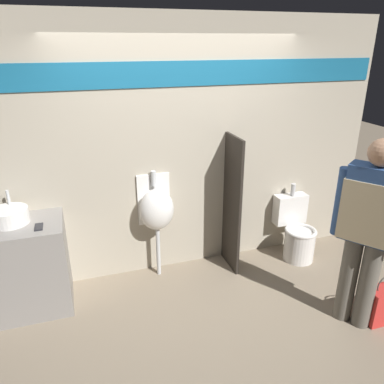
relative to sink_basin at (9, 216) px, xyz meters
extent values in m
plane|color=gray|center=(1.68, -0.34, -0.96)|extent=(16.00, 16.00, 0.00)
cube|color=#B2A893|center=(1.68, 0.26, 0.39)|extent=(4.56, 0.06, 2.70)
cube|color=#19668E|center=(1.68, 0.23, 1.17)|extent=(4.47, 0.01, 0.24)
cube|color=gray|center=(-0.05, -0.06, -0.52)|extent=(0.99, 0.58, 0.89)
cylinder|color=white|center=(0.00, 0.00, 0.00)|extent=(0.33, 0.33, 0.14)
cylinder|color=silver|center=(0.00, 0.12, 0.14)|extent=(0.03, 0.03, 0.14)
cube|color=#232328|center=(0.25, -0.18, -0.06)|extent=(0.07, 0.14, 0.01)
cube|color=#28231E|center=(2.20, 0.02, -0.20)|extent=(0.03, 0.43, 1.53)
cylinder|color=silver|center=(1.38, 0.09, -0.67)|extent=(0.04, 0.04, 0.58)
ellipsoid|color=white|center=(1.38, 0.09, -0.17)|extent=(0.37, 0.27, 0.45)
cube|color=white|center=(1.38, 0.22, -0.10)|extent=(0.35, 0.02, 0.56)
cylinder|color=silver|center=(1.38, 0.18, 0.14)|extent=(0.06, 0.06, 0.16)
cylinder|color=white|center=(3.03, -0.12, -0.78)|extent=(0.35, 0.35, 0.36)
torus|color=white|center=(3.03, -0.12, -0.59)|extent=(0.37, 0.37, 0.04)
cube|color=white|center=(3.03, 0.14, -0.42)|extent=(0.39, 0.16, 0.36)
cylinder|color=silver|center=(3.03, 0.12, -0.16)|extent=(0.06, 0.06, 0.14)
cylinder|color=#666056|center=(2.96, -1.27, -0.54)|extent=(0.16, 0.16, 0.84)
cylinder|color=#666056|center=(2.86, -1.13, -0.54)|extent=(0.16, 0.16, 0.84)
cube|color=#2D4C84|center=(2.91, -1.20, 0.21)|extent=(0.41, 0.47, 0.67)
cube|color=#C6B289|center=(2.91, -1.20, 0.16)|extent=(0.45, 0.51, 0.53)
cylinder|color=#2D4C84|center=(2.77, -0.99, 0.18)|extent=(0.11, 0.11, 0.61)
sphere|color=#A87A5B|center=(2.91, -1.20, 0.66)|extent=(0.23, 0.23, 0.23)
cube|color=red|center=(3.17, -1.28, -0.79)|extent=(0.34, 0.19, 0.35)
camera|label=1|loc=(0.63, -3.41, 1.47)|focal=35.00mm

